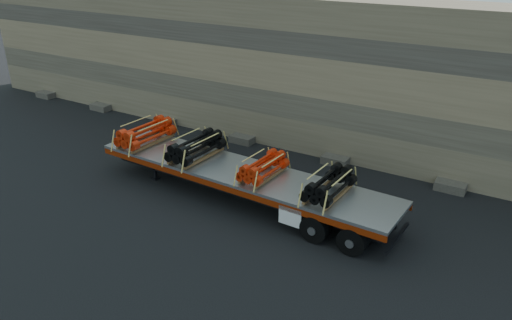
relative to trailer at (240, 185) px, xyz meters
The scene contains 7 objects.
ground 0.73m from the trailer, 118.39° to the left, with size 120.00×120.00×0.00m, color black.
rock_wall 7.42m from the trailer, 91.52° to the left, with size 44.00×3.00×7.00m, color #7A6B54.
trailer is the anchor object (origin of this frame).
bundle_front 5.08m from the trailer, behind, with size 1.25×2.49×0.88m, color red, non-canonical shape.
bundle_midfront 2.41m from the trailer, behind, with size 1.22×2.43×0.86m, color black, non-canonical shape.
bundle_midrear 1.43m from the trailer, ahead, with size 1.04×2.08×0.74m, color red, non-canonical shape.
bundle_rear 3.85m from the trailer, ahead, with size 1.10×2.21×0.78m, color black, non-canonical shape.
Camera 1 is at (9.65, -14.69, 9.27)m, focal length 35.00 mm.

